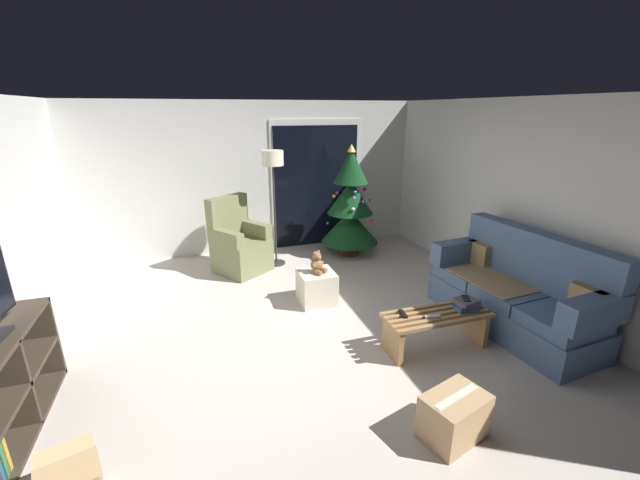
# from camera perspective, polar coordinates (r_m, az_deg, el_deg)

# --- Properties ---
(ground_plane) EXTENTS (7.00, 7.00, 0.00)m
(ground_plane) POSITION_cam_1_polar(r_m,az_deg,el_deg) (4.41, -2.18, -13.86)
(ground_plane) COLOR #BCB2A8
(wall_back) EXTENTS (5.72, 0.12, 2.50)m
(wall_back) POSITION_cam_1_polar(r_m,az_deg,el_deg) (6.81, -9.52, 8.85)
(wall_back) COLOR silver
(wall_back) RESTS_ON ground
(wall_right) EXTENTS (0.12, 6.00, 2.50)m
(wall_right) POSITION_cam_1_polar(r_m,az_deg,el_deg) (5.39, 28.42, 4.37)
(wall_right) COLOR silver
(wall_right) RESTS_ON ground
(patio_door_frame) EXTENTS (1.60, 0.02, 2.20)m
(patio_door_frame) POSITION_cam_1_polar(r_m,az_deg,el_deg) (7.01, -0.59, 8.11)
(patio_door_frame) COLOR silver
(patio_door_frame) RESTS_ON ground
(patio_door_glass) EXTENTS (1.50, 0.02, 2.10)m
(patio_door_glass) POSITION_cam_1_polar(r_m,az_deg,el_deg) (7.00, -0.54, 7.69)
(patio_door_glass) COLOR black
(patio_door_glass) RESTS_ON ground
(couch) EXTENTS (0.93, 1.99, 1.08)m
(couch) POSITION_cam_1_polar(r_m,az_deg,el_deg) (4.94, 26.54, -6.93)
(couch) COLOR slate
(couch) RESTS_ON ground
(coffee_table) EXTENTS (1.10, 0.40, 0.40)m
(coffee_table) POSITION_cam_1_polar(r_m,az_deg,el_deg) (4.27, 16.47, -11.72)
(coffee_table) COLOR #9E7547
(coffee_table) RESTS_ON ground
(remote_black) EXTENTS (0.07, 0.16, 0.02)m
(remote_black) POSITION_cam_1_polar(r_m,az_deg,el_deg) (4.09, 11.94, -10.42)
(remote_black) COLOR black
(remote_black) RESTS_ON coffee_table
(remote_silver) EXTENTS (0.16, 0.08, 0.02)m
(remote_silver) POSITION_cam_1_polar(r_m,az_deg,el_deg) (4.11, 16.05, -10.62)
(remote_silver) COLOR #ADADB2
(remote_silver) RESTS_ON coffee_table
(book_stack) EXTENTS (0.26, 0.22, 0.11)m
(book_stack) POSITION_cam_1_polar(r_m,az_deg,el_deg) (4.36, 20.46, -8.69)
(book_stack) COLOR #285684
(book_stack) RESTS_ON coffee_table
(cell_phone) EXTENTS (0.12, 0.16, 0.01)m
(cell_phone) POSITION_cam_1_polar(r_m,az_deg,el_deg) (4.34, 20.41, -7.92)
(cell_phone) COLOR black
(cell_phone) RESTS_ON book_stack
(christmas_tree) EXTENTS (0.96, 0.96, 1.84)m
(christmas_tree) POSITION_cam_1_polar(r_m,az_deg,el_deg) (6.53, 4.39, 4.78)
(christmas_tree) COLOR #4C1E19
(christmas_tree) RESTS_ON ground
(armchair) EXTENTS (0.95, 0.95, 1.13)m
(armchair) POSITION_cam_1_polar(r_m,az_deg,el_deg) (6.06, -11.66, -0.75)
(armchair) COLOR olive
(armchair) RESTS_ON ground
(floor_lamp) EXTENTS (0.32, 0.32, 1.78)m
(floor_lamp) POSITION_cam_1_polar(r_m,az_deg,el_deg) (5.97, -6.83, 10.13)
(floor_lamp) COLOR #2D2D30
(floor_lamp) RESTS_ON ground
(ottoman) EXTENTS (0.44, 0.44, 0.41)m
(ottoman) POSITION_cam_1_polar(r_m,az_deg,el_deg) (5.03, -0.50, -6.86)
(ottoman) COLOR beige
(ottoman) RESTS_ON ground
(teddy_bear_chestnut) EXTENTS (0.21, 0.22, 0.29)m
(teddy_bear_chestnut) POSITION_cam_1_polar(r_m,az_deg,el_deg) (4.89, -0.41, -3.42)
(teddy_bear_chestnut) COLOR brown
(teddy_bear_chestnut) RESTS_ON ottoman
(cardboard_box_taped_mid_floor) EXTENTS (0.55, 0.45, 0.36)m
(cardboard_box_taped_mid_floor) POSITION_cam_1_polar(r_m,az_deg,el_deg) (3.36, 18.86, -23.02)
(cardboard_box_taped_mid_floor) COLOR tan
(cardboard_box_taped_mid_floor) RESTS_ON ground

